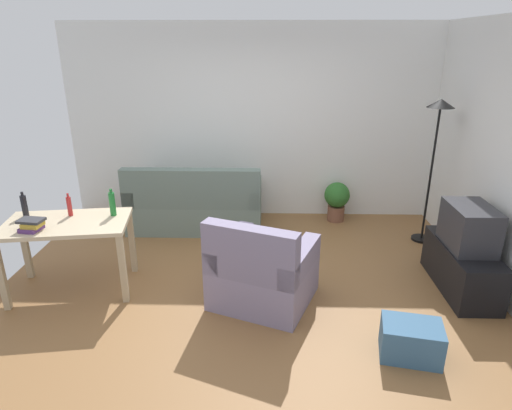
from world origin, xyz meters
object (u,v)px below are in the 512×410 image
(armchair, at_px, (262,273))
(storage_box, at_px, (411,340))
(tv, at_px, (470,227))
(book_stack, at_px, (32,225))
(bottle_dark, at_px, (24,205))
(bottle_red, at_px, (69,206))
(couch, at_px, (196,207))
(bottle_green, at_px, (112,204))
(desk, at_px, (67,232))
(tv_stand, at_px, (462,268))
(potted_plant, at_px, (337,199))
(torchiere_lamp, at_px, (437,133))

(armchair, bearing_deg, storage_box, 169.77)
(tv, relative_size, armchair, 0.52)
(armchair, relative_size, book_stack, 4.69)
(book_stack, bearing_deg, armchair, 0.44)
(bottle_dark, distance_m, bottle_red, 0.45)
(storage_box, bearing_deg, couch, 129.84)
(bottle_red, relative_size, bottle_green, 0.85)
(desk, height_order, book_stack, book_stack)
(tv_stand, distance_m, bottle_red, 4.10)
(tv, bearing_deg, potted_plant, 29.50)
(potted_plant, bearing_deg, tv, -60.50)
(bottle_green, relative_size, book_stack, 1.17)
(tv_stand, height_order, desk, desk)
(couch, height_order, bottle_red, bottle_red)
(couch, height_order, torchiere_lamp, torchiere_lamp)
(armchair, xyz_separation_m, bottle_green, (-1.53, 0.38, 0.57))
(torchiere_lamp, height_order, desk, torchiere_lamp)
(tv_stand, xyz_separation_m, desk, (-4.03, -0.12, 0.41))
(bottle_red, bearing_deg, potted_plant, 30.67)
(potted_plant, relative_size, armchair, 0.50)
(potted_plant, xyz_separation_m, armchair, (-1.04, -2.15, -0.01))
(tv_stand, height_order, bottle_green, bottle_green)
(couch, xyz_separation_m, armchair, (0.94, -1.84, 0.01))
(tv_stand, xyz_separation_m, armchair, (-2.07, -0.32, 0.08))
(tv, xyz_separation_m, torchiere_lamp, (-0.00, 1.19, 0.71))
(storage_box, bearing_deg, bottle_green, 157.45)
(tv, bearing_deg, storage_box, 142.18)
(torchiere_lamp, bearing_deg, armchair, -143.89)
(tv_stand, height_order, storage_box, tv_stand)
(bottle_green, height_order, book_stack, bottle_green)
(potted_plant, bearing_deg, armchair, -115.84)
(torchiere_lamp, xyz_separation_m, storage_box, (-0.84, -2.28, -1.26))
(potted_plant, bearing_deg, book_stack, -146.03)
(torchiere_lamp, relative_size, desk, 1.40)
(potted_plant, distance_m, book_stack, 3.91)
(torchiere_lamp, distance_m, storage_box, 2.74)
(desk, bearing_deg, potted_plant, 24.54)
(torchiere_lamp, xyz_separation_m, bottle_dark, (-4.50, -1.17, -0.54))
(potted_plant, height_order, bottle_red, bottle_red)
(armchair, xyz_separation_m, storage_box, (1.24, -0.77, -0.17))
(tv_stand, xyz_separation_m, book_stack, (-4.25, -0.34, 0.58))
(tv_stand, height_order, torchiere_lamp, torchiere_lamp)
(book_stack, bearing_deg, bottle_dark, 124.90)
(desk, bearing_deg, tv, -6.84)
(tv_stand, bearing_deg, book_stack, 94.53)
(tv_stand, distance_m, armchair, 2.10)
(torchiere_lamp, bearing_deg, tv, -89.83)
(armchair, bearing_deg, bottle_green, 7.53)
(tv, bearing_deg, bottle_dark, 89.72)
(couch, distance_m, potted_plant, 2.00)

